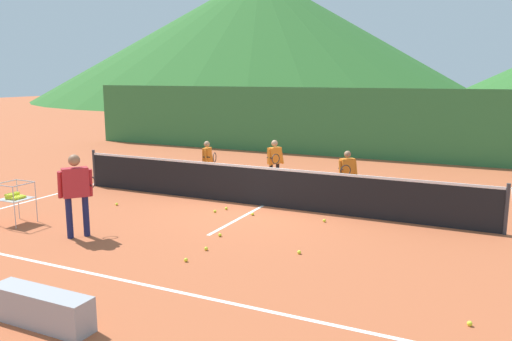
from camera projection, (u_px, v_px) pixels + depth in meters
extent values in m
plane|color=#B25633|center=(263.00, 206.00, 12.59)|extent=(120.00, 120.00, 0.00)
cube|color=white|center=(124.00, 280.00, 8.00)|extent=(11.16, 0.08, 0.01)
cube|color=white|center=(324.00, 173.00, 16.85)|extent=(11.16, 0.08, 0.01)
cube|color=white|center=(90.00, 185.00, 14.96)|extent=(0.08, 9.97, 0.01)
cube|color=white|center=(263.00, 206.00, 12.59)|extent=(0.08, 5.26, 0.01)
cylinder|color=#333338|center=(94.00, 168.00, 14.77)|extent=(0.08, 0.08, 1.05)
cylinder|color=#333338|center=(507.00, 209.00, 10.23)|extent=(0.08, 0.08, 1.05)
cube|color=black|center=(263.00, 188.00, 12.51)|extent=(10.63, 0.02, 0.92)
cube|color=white|center=(263.00, 168.00, 12.42)|extent=(10.63, 0.03, 0.06)
cylinder|color=#191E4C|center=(69.00, 218.00, 10.03)|extent=(0.12, 0.12, 0.82)
cylinder|color=#191E4C|center=(86.00, 216.00, 10.16)|extent=(0.12, 0.12, 0.82)
cube|color=#B2262D|center=(75.00, 182.00, 9.97)|extent=(0.48, 0.52, 0.58)
sphere|color=#996B4C|center=(74.00, 160.00, 9.89)|extent=(0.23, 0.23, 0.23)
cylinder|color=#B2262D|center=(60.00, 185.00, 9.91)|extent=(0.23, 0.21, 0.56)
cylinder|color=#B2262D|center=(90.00, 183.00, 10.13)|extent=(0.19, 0.17, 0.56)
torus|color=#262628|center=(88.00, 183.00, 10.37)|extent=(0.20, 0.24, 0.29)
cylinder|color=black|center=(90.00, 185.00, 10.15)|extent=(0.19, 0.16, 0.03)
cylinder|color=navy|center=(209.00, 172.00, 15.29)|extent=(0.09, 0.09, 0.62)
cylinder|color=navy|center=(206.00, 174.00, 15.06)|extent=(0.09, 0.09, 0.62)
cube|color=orange|center=(207.00, 155.00, 15.08)|extent=(0.25, 0.40, 0.44)
sphere|color=tan|center=(207.00, 144.00, 15.02)|extent=(0.17, 0.17, 0.17)
cylinder|color=orange|center=(211.00, 155.00, 15.28)|extent=(0.18, 0.10, 0.43)
cylinder|color=orange|center=(206.00, 157.00, 14.88)|extent=(0.14, 0.09, 0.43)
torus|color=#262628|center=(215.00, 157.00, 14.82)|extent=(0.09, 0.29, 0.29)
cylinder|color=black|center=(207.00, 157.00, 14.87)|extent=(0.22, 0.08, 0.03)
cylinder|color=black|center=(278.00, 174.00, 14.82)|extent=(0.10, 0.10, 0.67)
cylinder|color=black|center=(271.00, 176.00, 14.65)|extent=(0.10, 0.10, 0.67)
cube|color=orange|center=(274.00, 156.00, 14.63)|extent=(0.33, 0.44, 0.47)
sphere|color=tan|center=(275.00, 143.00, 14.57)|extent=(0.18, 0.18, 0.18)
cylinder|color=orange|center=(282.00, 156.00, 14.74)|extent=(0.19, 0.14, 0.46)
cylinder|color=orange|center=(269.00, 158.00, 14.47)|extent=(0.15, 0.12, 0.46)
torus|color=#262628|center=(276.00, 159.00, 14.27)|extent=(0.14, 0.28, 0.29)
cylinder|color=black|center=(270.00, 158.00, 14.45)|extent=(0.21, 0.11, 0.03)
cylinder|color=navy|center=(351.00, 187.00, 13.22)|extent=(0.09, 0.09, 0.63)
cylinder|color=navy|center=(342.00, 188.00, 13.14)|extent=(0.09, 0.09, 0.63)
cube|color=orange|center=(347.00, 167.00, 13.08)|extent=(0.39, 0.39, 0.44)
sphere|color=#996B4C|center=(348.00, 154.00, 13.02)|extent=(0.17, 0.17, 0.17)
cylinder|color=orange|center=(356.00, 168.00, 13.11)|extent=(0.17, 0.17, 0.43)
cylinder|color=orange|center=(340.00, 169.00, 12.99)|extent=(0.14, 0.14, 0.43)
torus|color=#262628|center=(346.00, 171.00, 12.74)|extent=(0.22, 0.22, 0.29)
cylinder|color=black|center=(341.00, 169.00, 12.97)|extent=(0.18, 0.17, 0.03)
cylinder|color=#B7B7BC|center=(18.00, 199.00, 11.38)|extent=(0.02, 0.02, 0.89)
cylinder|color=#B7B7BC|center=(36.00, 202.00, 11.15)|extent=(0.02, 0.02, 0.89)
cylinder|color=#B7B7BC|center=(14.00, 208.00, 10.65)|extent=(0.02, 0.02, 0.89)
cube|color=#B7B7BC|center=(16.00, 199.00, 11.00)|extent=(0.56, 0.56, 0.01)
cube|color=#B7B7BC|center=(25.00, 181.00, 11.18)|extent=(0.56, 0.02, 0.02)
cube|color=#B7B7BC|center=(3.00, 186.00, 10.69)|extent=(0.56, 0.02, 0.02)
cube|color=#B7B7BC|center=(5.00, 182.00, 11.05)|extent=(0.02, 0.56, 0.02)
cube|color=#B7B7BC|center=(24.00, 184.00, 10.82)|extent=(0.02, 0.56, 0.02)
sphere|color=yellow|center=(6.00, 198.00, 10.93)|extent=(0.07, 0.07, 0.07)
sphere|color=yellow|center=(9.00, 197.00, 10.98)|extent=(0.07, 0.07, 0.07)
sphere|color=yellow|center=(12.00, 197.00, 11.04)|extent=(0.07, 0.07, 0.07)
sphere|color=yellow|center=(14.00, 196.00, 11.11)|extent=(0.07, 0.07, 0.07)
sphere|color=yellow|center=(16.00, 195.00, 11.16)|extent=(0.07, 0.07, 0.07)
sphere|color=yellow|center=(8.00, 198.00, 10.90)|extent=(0.07, 0.07, 0.07)
sphere|color=yellow|center=(11.00, 197.00, 10.97)|extent=(0.07, 0.07, 0.07)
sphere|color=yellow|center=(13.00, 197.00, 11.02)|extent=(0.07, 0.07, 0.07)
sphere|color=yellow|center=(16.00, 196.00, 11.07)|extent=(0.07, 0.07, 0.07)
sphere|color=yellow|center=(19.00, 196.00, 11.13)|extent=(0.07, 0.07, 0.07)
sphere|color=yellow|center=(11.00, 198.00, 10.88)|extent=(0.07, 0.07, 0.07)
sphere|color=yellow|center=(13.00, 198.00, 10.94)|extent=(0.07, 0.07, 0.07)
sphere|color=yellow|center=(16.00, 197.00, 10.99)|extent=(0.07, 0.07, 0.07)
sphere|color=yellow|center=(19.00, 196.00, 11.05)|extent=(0.07, 0.07, 0.07)
sphere|color=yellow|center=(21.00, 196.00, 11.11)|extent=(0.07, 0.07, 0.07)
sphere|color=yellow|center=(12.00, 199.00, 10.85)|extent=(0.07, 0.07, 0.07)
sphere|color=yellow|center=(15.00, 198.00, 10.91)|extent=(0.07, 0.07, 0.07)
sphere|color=yellow|center=(18.00, 197.00, 10.97)|extent=(0.07, 0.07, 0.07)
sphere|color=yellow|center=(20.00, 197.00, 11.02)|extent=(0.07, 0.07, 0.07)
sphere|color=yellow|center=(23.00, 196.00, 11.08)|extent=(0.07, 0.07, 0.07)
sphere|color=yellow|center=(15.00, 199.00, 10.82)|extent=(0.07, 0.07, 0.07)
sphere|color=yellow|center=(17.00, 199.00, 10.88)|extent=(0.07, 0.07, 0.07)
sphere|color=yellow|center=(20.00, 198.00, 10.94)|extent=(0.07, 0.07, 0.07)
sphere|color=yellow|center=(22.00, 197.00, 10.99)|extent=(0.07, 0.07, 0.07)
sphere|color=yellow|center=(25.00, 197.00, 11.05)|extent=(0.07, 0.07, 0.07)
sphere|color=yellow|center=(6.00, 195.00, 10.91)|extent=(0.07, 0.07, 0.07)
sphere|color=yellow|center=(9.00, 195.00, 10.98)|extent=(0.07, 0.07, 0.07)
sphere|color=yellow|center=(11.00, 194.00, 11.03)|extent=(0.07, 0.07, 0.07)
sphere|color=yellow|center=(14.00, 193.00, 11.09)|extent=(0.07, 0.07, 0.07)
sphere|color=yellow|center=(16.00, 193.00, 11.14)|extent=(0.07, 0.07, 0.07)
sphere|color=yellow|center=(8.00, 196.00, 10.89)|extent=(0.07, 0.07, 0.07)
sphere|color=yellow|center=(11.00, 195.00, 10.95)|extent=(0.07, 0.07, 0.07)
sphere|color=yellow|center=(14.00, 194.00, 11.01)|extent=(0.07, 0.07, 0.07)
sphere|color=yellow|center=(16.00, 194.00, 11.06)|extent=(0.07, 0.07, 0.07)
sphere|color=yellow|center=(18.00, 193.00, 11.13)|extent=(0.07, 0.07, 0.07)
sphere|color=yellow|center=(10.00, 196.00, 10.86)|extent=(0.07, 0.07, 0.07)
sphere|color=yellow|center=(13.00, 195.00, 10.92)|extent=(0.07, 0.07, 0.07)
sphere|color=yellow|center=(226.00, 208.00, 12.22)|extent=(0.07, 0.07, 0.07)
sphere|color=yellow|center=(117.00, 204.00, 12.62)|extent=(0.07, 0.07, 0.07)
sphere|color=yellow|center=(69.00, 220.00, 11.20)|extent=(0.07, 0.07, 0.07)
sphere|color=yellow|center=(215.00, 211.00, 11.95)|extent=(0.07, 0.07, 0.07)
sphere|color=yellow|center=(206.00, 249.00, 9.38)|extent=(0.07, 0.07, 0.07)
sphere|color=yellow|center=(253.00, 214.00, 11.71)|extent=(0.07, 0.07, 0.07)
sphere|color=yellow|center=(186.00, 260.00, 8.81)|extent=(0.07, 0.07, 0.07)
sphere|color=yellow|center=(220.00, 235.00, 10.18)|extent=(0.07, 0.07, 0.07)
sphere|color=yellow|center=(324.00, 221.00, 11.19)|extent=(0.07, 0.07, 0.07)
sphere|color=yellow|center=(470.00, 324.00, 6.55)|extent=(0.07, 0.07, 0.07)
sphere|color=yellow|center=(299.00, 252.00, 9.19)|extent=(0.07, 0.07, 0.07)
cube|color=#33753D|center=(353.00, 123.00, 19.67)|extent=(24.54, 0.08, 2.69)
cube|color=#99999E|center=(41.00, 308.00, 6.54)|extent=(1.50, 0.36, 0.46)
cone|color=#2D6628|center=(260.00, 36.00, 69.18)|extent=(58.63, 58.63, 16.63)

